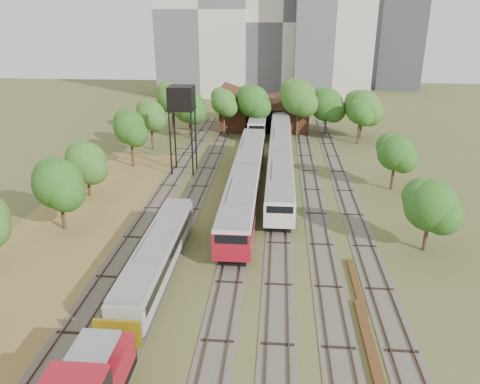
{
  "coord_description": "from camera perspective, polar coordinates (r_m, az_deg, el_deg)",
  "views": [
    {
      "loc": [
        1.61,
        -29.33,
        20.61
      ],
      "look_at": [
        -2.26,
        17.16,
        2.5
      ],
      "focal_mm": 35.0,
      "sensor_mm": 36.0,
      "label": 1
    }
  ],
  "objects": [
    {
      "name": "railcar_green_set",
      "position": [
        69.78,
        4.94,
        5.71
      ],
      "size": [
        3.12,
        52.08,
        3.87
      ],
      "color": "black",
      "rests_on": "ground"
    },
    {
      "name": "water_tower",
      "position": [
        62.3,
        -7.15,
        11.05
      ],
      "size": [
        3.36,
        3.36,
        11.6
      ],
      "color": "black",
      "rests_on": "ground"
    },
    {
      "name": "old_grey_coach",
      "position": [
        39.46,
        -10.03,
        -7.61
      ],
      "size": [
        2.67,
        18.0,
        3.3
      ],
      "color": "black",
      "rests_on": "ground"
    },
    {
      "name": "railcar_rear",
      "position": [
        85.47,
        2.26,
        8.58
      ],
      "size": [
        2.96,
        16.08,
        3.66
      ],
      "color": "black",
      "rests_on": "ground"
    },
    {
      "name": "tree_band_left",
      "position": [
        55.06,
        -18.18,
        3.71
      ],
      "size": [
        8.04,
        51.62,
        7.91
      ],
      "color": "#382616",
      "rests_on": "ground"
    },
    {
      "name": "rail_pile_far",
      "position": [
        39.21,
        13.97,
        -10.97
      ],
      "size": [
        0.51,
        8.13,
        0.26
      ],
      "primitive_type": "cube",
      "color": "#573618",
      "rests_on": "ground"
    },
    {
      "name": "tower_far_right",
      "position": [
        143.19,
        18.73,
        17.52
      ],
      "size": [
        12.0,
        12.0,
        28.0
      ],
      "primitive_type": "cube",
      "color": "#3A3B41",
      "rests_on": "ground"
    },
    {
      "name": "tracks",
      "position": [
        58.13,
        2.21,
        0.48
      ],
      "size": [
        24.6,
        80.0,
        0.19
      ],
      "color": "#4C473D",
      "rests_on": "ground"
    },
    {
      "name": "tower_centre",
      "position": [
        129.35,
        5.26,
        19.98
      ],
      "size": [
        20.0,
        18.0,
        36.0
      ],
      "primitive_type": "cube",
      "color": "beige",
      "rests_on": "ground"
    },
    {
      "name": "rail_pile_near",
      "position": [
        33.25,
        15.52,
        -17.63
      ],
      "size": [
        0.67,
        10.07,
        0.34
      ],
      "primitive_type": "cube",
      "color": "#573618",
      "rests_on": "ground"
    },
    {
      "name": "dry_grass_patch",
      "position": [
        46.92,
        -20.64,
        -6.29
      ],
      "size": [
        14.0,
        60.0,
        0.04
      ],
      "primitive_type": "cube",
      "color": "brown",
      "rests_on": "ground"
    },
    {
      "name": "maintenance_shed",
      "position": [
        89.12,
        3.04,
        9.73
      ],
      "size": [
        16.45,
        11.55,
        7.58
      ],
      "color": "#331812",
      "rests_on": "ground"
    },
    {
      "name": "ground",
      "position": [
        35.88,
        1.37,
        -13.85
      ],
      "size": [
        240.0,
        240.0,
        0.0
      ],
      "primitive_type": "plane",
      "color": "#475123",
      "rests_on": "ground"
    },
    {
      "name": "tree_band_right",
      "position": [
        57.6,
        18.43,
        4.1
      ],
      "size": [
        5.04,
        41.43,
        7.16
      ],
      "color": "#382616",
      "rests_on": "ground"
    },
    {
      "name": "railcar_red_set",
      "position": [
        54.91,
        0.72,
        1.58
      ],
      "size": [
        3.29,
        34.58,
        4.08
      ],
      "color": "black",
      "rests_on": "ground"
    },
    {
      "name": "tower_left",
      "position": [
        125.87,
        -4.51,
        21.33
      ],
      "size": [
        22.0,
        16.0,
        42.0
      ],
      "primitive_type": "cube",
      "color": "beige",
      "rests_on": "ground"
    },
    {
      "name": "tree_band_far",
      "position": [
        81.63,
        4.02,
        10.79
      ],
      "size": [
        37.86,
        9.75,
        9.7
      ],
      "color": "#382616",
      "rests_on": "ground"
    }
  ]
}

